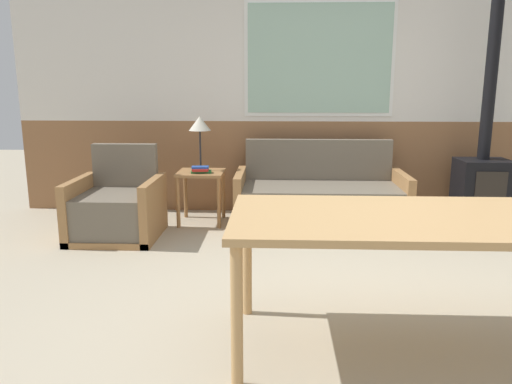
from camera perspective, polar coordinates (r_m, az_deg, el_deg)
name	(u,v)px	position (r m, az deg, el deg)	size (l,w,h in m)	color
ground_plane	(367,308)	(3.50, 12.58, -12.84)	(16.00, 16.00, 0.00)	#B2A58C
wall_back	(331,93)	(5.78, 8.62, 11.14)	(7.20, 0.09, 2.70)	#8E603D
couch	(320,201)	(5.31, 7.30, -0.98)	(1.76, 0.83, 0.87)	#9E7042
armchair	(117,210)	(5.04, -15.58, -2.00)	(0.81, 0.81, 0.88)	#9E7042
side_table	(201,181)	(5.35, -6.30, 1.23)	(0.49, 0.49, 0.56)	#9E7042
table_lamp	(200,126)	(5.36, -6.45, 7.53)	(0.23, 0.23, 0.58)	#262628
book_stack	(201,170)	(5.24, -6.35, 2.54)	(0.22, 0.16, 0.07)	#2D7F3D
dining_table	(425,227)	(2.83, 18.73, -3.85)	(2.09, 0.93, 0.78)	tan
wood_stove	(483,170)	(5.75, 24.55, 2.31)	(0.52, 0.44, 2.43)	black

